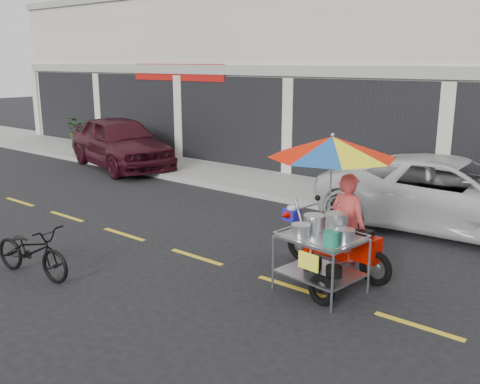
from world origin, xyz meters
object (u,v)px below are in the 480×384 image
Objects in this scene: maroon_sedan at (120,142)px; near_bicycle at (32,251)px; food_vendor_rig at (335,190)px; white_pickup at (453,195)px.

near_bicycle is at bearing -121.58° from maroon_sedan.
maroon_sedan is 10.79m from food_vendor_rig.
white_pickup is at bearing 89.71° from food_vendor_rig.
near_bicycle is 0.68× the size of food_vendor_rig.
maroon_sedan is at bearing 165.53° from food_vendor_rig.
food_vendor_rig reaches higher than maroon_sedan.
maroon_sedan is 2.03× the size of food_vendor_rig.
near_bicycle is at bearing -137.99° from food_vendor_rig.
white_pickup is (10.52, 0.02, -0.09)m from maroon_sedan.
white_pickup is 2.23× the size of food_vendor_rig.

